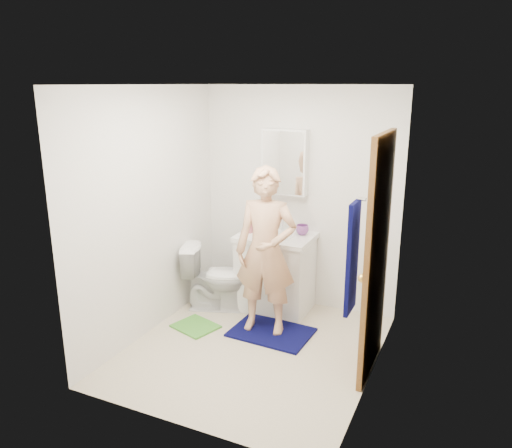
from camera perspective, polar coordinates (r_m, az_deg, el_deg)
The scene contains 22 objects.
floor at distance 4.84m, azimuth -0.40°, elevation -14.21°, with size 2.20×2.40×0.02m, color beige.
ceiling at distance 4.19m, azimuth -0.47°, elevation 15.78°, with size 2.20×2.40×0.02m, color white.
wall_back at distance 5.45m, azimuth 4.97°, elevation 2.90°, with size 2.20×0.02×2.40m, color silver.
wall_front at distance 3.36m, azimuth -9.24°, elevation -5.53°, with size 2.20×0.02×2.40m, color silver.
wall_left at distance 4.92m, azimuth -12.23°, elevation 1.19°, with size 0.02×2.40×2.40m, color silver.
wall_right at distance 4.04m, azimuth 13.98°, elevation -2.13°, with size 0.02×2.40×2.40m, color silver.
vanity_cabinet at distance 5.47m, azimuth 2.23°, elevation -5.77°, with size 0.75×0.55×0.80m, color white.
countertop at distance 5.33m, azimuth 2.28°, elevation -1.52°, with size 0.79×0.59×0.05m, color white.
sink_basin at distance 5.33m, azimuth 2.28°, elevation -1.36°, with size 0.40×0.40×0.03m, color white.
faucet at distance 5.47m, azimuth 3.01°, elevation -0.15°, with size 0.03×0.03×0.12m, color silver.
medicine_cabinet at distance 5.36m, azimuth 3.30°, elevation 7.07°, with size 0.50×0.12×0.70m, color white.
mirror_panel at distance 5.30m, azimuth 3.05°, elevation 6.98°, with size 0.46×0.01×0.66m, color white.
door at distance 4.24m, azimuth 13.62°, elevation -3.73°, with size 0.05×0.80×2.05m, color brown.
door_knob at distance 3.98m, azimuth 12.06°, elevation -6.10°, with size 0.07×0.07×0.07m, color gold.
towel at distance 3.51m, azimuth 10.95°, elevation -3.83°, with size 0.03×0.24×0.80m, color #06073D.
towel_hook at distance 3.39m, azimuth 11.98°, elevation 2.79°, with size 0.02×0.02×0.06m, color silver.
toilet at distance 5.50m, azimuth -4.55°, elevation -6.07°, with size 0.41×0.72×0.73m, color white.
bath_mat at distance 5.10m, azimuth 1.76°, elevation -12.26°, with size 0.78×0.56×0.02m, color #06073D.
green_rug at distance 5.25m, azimuth -6.92°, elevation -11.53°, with size 0.42×0.35×0.02m, color green.
soap_dispenser at distance 5.39m, azimuth -0.74°, elevation 0.09°, with size 0.09×0.09×0.20m, color #B7555E.
toothbrush_cup at distance 5.34m, azimuth 5.31°, elevation -0.67°, with size 0.14×0.14×0.11m, color #834395.
man at distance 4.82m, azimuth 1.13°, elevation -3.14°, with size 0.60×0.39×1.65m, color tan.
Camera 1 is at (1.78, -3.80, 2.41)m, focal length 35.00 mm.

